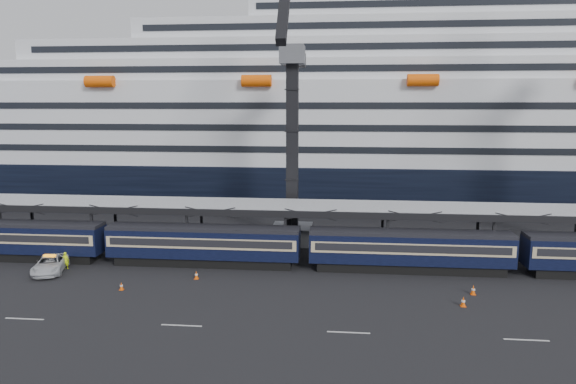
{
  "coord_description": "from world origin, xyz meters",
  "views": [
    {
      "loc": [
        -14.99,
        -37.94,
        15.87
      ],
      "look_at": [
        -19.62,
        10.0,
        7.49
      ],
      "focal_mm": 32.0,
      "sensor_mm": 36.0,
      "label": 1
    }
  ],
  "objects": [
    {
      "name": "ground",
      "position": [
        0.0,
        0.0,
        0.0
      ],
      "size": [
        260.0,
        260.0,
        0.0
      ],
      "primitive_type": "plane",
      "color": "black",
      "rests_on": "ground"
    },
    {
      "name": "train",
      "position": [
        -4.65,
        10.0,
        2.2
      ],
      "size": [
        133.05,
        3.0,
        4.05
      ],
      "color": "black",
      "rests_on": "ground"
    },
    {
      "name": "canopy",
      "position": [
        0.0,
        14.0,
        5.25
      ],
      "size": [
        130.0,
        6.25,
        5.53
      ],
      "color": "#929499",
      "rests_on": "ground"
    },
    {
      "name": "cruise_ship",
      "position": [
        -1.08,
        45.99,
        12.34
      ],
      "size": [
        214.09,
        28.84,
        34.0
      ],
      "color": "black",
      "rests_on": "ground"
    },
    {
      "name": "crane_dark_near",
      "position": [
        -20.0,
        18.59,
        11.93
      ],
      "size": [
        4.5,
        17.75,
        35.08
      ],
      "color": "#4D5055",
      "rests_on": "ground"
    },
    {
      "name": "pickup_truck",
      "position": [
        -41.97,
        6.45,
        0.77
      ],
      "size": [
        4.0,
        6.02,
        1.54
      ],
      "primitive_type": "imported",
      "rotation": [
        0.0,
        0.0,
        0.28
      ],
      "color": "silver",
      "rests_on": "ground"
    },
    {
      "name": "worker",
      "position": [
        -41.01,
        7.5,
        0.84
      ],
      "size": [
        0.63,
        0.43,
        1.67
      ],
      "primitive_type": "imported",
      "rotation": [
        0.0,
        0.0,
        3.19
      ],
      "color": "#D5FF0D",
      "rests_on": "ground"
    },
    {
      "name": "traffic_cone_a",
      "position": [
        -33.3,
        2.51,
        0.35
      ],
      "size": [
        0.36,
        0.36,
        0.71
      ],
      "color": "#FD5908",
      "rests_on": "ground"
    },
    {
      "name": "traffic_cone_b",
      "position": [
        -27.63,
        5.86,
        0.39
      ],
      "size": [
        0.39,
        0.39,
        0.78
      ],
      "color": "#FD5908",
      "rests_on": "ground"
    },
    {
      "name": "traffic_cone_c",
      "position": [
        -4.89,
        1.6,
        0.41
      ],
      "size": [
        0.42,
        0.42,
        0.84
      ],
      "color": "#FD5908",
      "rests_on": "ground"
    },
    {
      "name": "traffic_cone_d",
      "position": [
        -3.45,
        4.3,
        0.41
      ],
      "size": [
        0.42,
        0.42,
        0.84
      ],
      "color": "#FD5908",
      "rests_on": "ground"
    }
  ]
}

